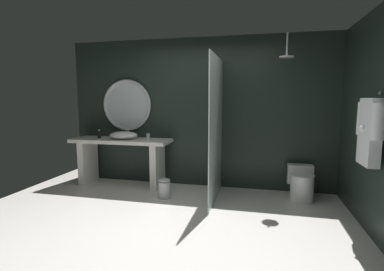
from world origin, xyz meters
name	(u,v)px	position (x,y,z in m)	size (l,w,h in m)	color
ground_plane	(167,230)	(0.00, 0.00, 0.00)	(5.76, 5.76, 0.00)	silver
back_wall_panel	(200,113)	(0.00, 1.90, 1.30)	(4.80, 0.10, 2.60)	#1E2823
side_wall_right	(371,120)	(2.35, 0.76, 1.30)	(0.10, 2.47, 2.60)	#1E2823
vanity_counter	(122,154)	(-1.35, 1.54, 0.57)	(1.77, 0.57, 0.84)	silver
vessel_sink	(124,135)	(-1.31, 1.55, 0.91)	(0.50, 0.41, 0.16)	white
tumbler_cup	(148,136)	(-0.86, 1.59, 0.90)	(0.07, 0.07, 0.11)	silver
soap_dispenser	(99,134)	(-1.77, 1.52, 0.92)	(0.06, 0.06, 0.16)	black
round_wall_mirror	(127,105)	(-1.35, 1.81, 1.44)	(0.94, 0.06, 0.94)	#B7B7BC
shower_glass_panel	(216,130)	(0.40, 1.21, 1.09)	(0.02, 1.29, 2.18)	silver
rain_shower_head	(287,55)	(1.40, 1.37, 2.19)	(0.21, 0.21, 0.35)	#B7B7BC
hanging_bathrobe	(370,128)	(2.21, 0.35, 1.24)	(0.20, 0.58, 0.80)	#B7B7BC
toilet	(301,183)	(1.70, 1.50, 0.26)	(0.39, 0.55, 0.51)	white
waste_bin	(164,188)	(-0.39, 1.06, 0.16)	(0.19, 0.19, 0.31)	#B7B7BC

